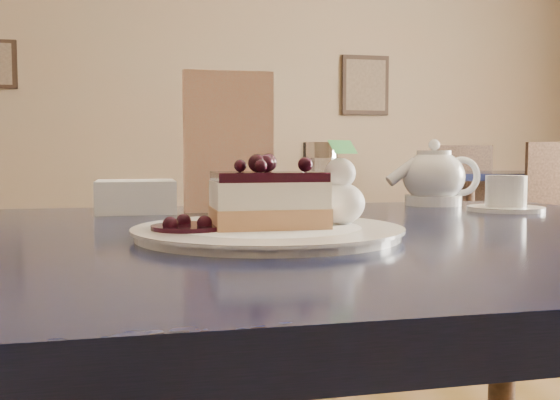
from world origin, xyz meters
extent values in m
cube|color=gray|center=(0.00, 5.00, 1.50)|extent=(8.00, 0.02, 3.00)
cube|color=black|center=(1.80, 4.97, 1.60)|extent=(0.45, 0.03, 0.55)
cube|color=black|center=(-0.06, 0.18, 0.82)|extent=(1.36, 0.91, 0.04)
cylinder|color=white|center=(-0.06, 0.13, 0.84)|extent=(0.32, 0.32, 0.01)
cube|color=tan|center=(-0.06, 0.13, 0.86)|extent=(0.14, 0.10, 0.02)
cube|color=white|center=(-0.06, 0.13, 0.89)|extent=(0.13, 0.09, 0.03)
cube|color=black|center=(-0.06, 0.13, 0.91)|extent=(0.13, 0.09, 0.01)
ellipsoid|color=white|center=(0.04, 0.14, 0.88)|extent=(0.06, 0.06, 0.05)
cylinder|color=black|center=(-0.15, 0.12, 0.85)|extent=(0.09, 0.09, 0.01)
cylinder|color=white|center=(0.43, 0.40, 0.84)|extent=(0.13, 0.13, 0.01)
cylinder|color=white|center=(0.43, 0.40, 0.87)|extent=(0.07, 0.07, 0.06)
ellipsoid|color=white|center=(0.36, 0.55, 0.89)|extent=(0.12, 0.12, 0.10)
cylinder|color=white|center=(0.36, 0.55, 0.95)|extent=(0.07, 0.07, 0.01)
cylinder|color=white|center=(0.28, 0.55, 0.89)|extent=(0.07, 0.02, 0.06)
cube|color=beige|center=(-0.06, 0.49, 0.96)|extent=(0.16, 0.04, 0.25)
cylinder|color=white|center=(0.11, 0.49, 0.89)|extent=(0.06, 0.06, 0.10)
cylinder|color=silver|center=(0.11, 0.49, 0.95)|extent=(0.07, 0.07, 0.03)
cube|color=white|center=(-0.22, 0.51, 0.87)|extent=(0.14, 0.14, 0.06)
cube|color=black|center=(2.22, 3.27, 0.81)|extent=(1.26, 1.09, 0.04)
cylinder|color=brown|center=(1.76, 2.92, 0.39)|extent=(0.05, 0.05, 0.79)
cylinder|color=brown|center=(1.76, 3.62, 0.39)|extent=(0.05, 0.05, 0.79)
cylinder|color=brown|center=(2.69, 3.62, 0.39)|extent=(0.05, 0.05, 0.79)
camera|label=1|loc=(-0.20, -0.61, 0.94)|focal=40.00mm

